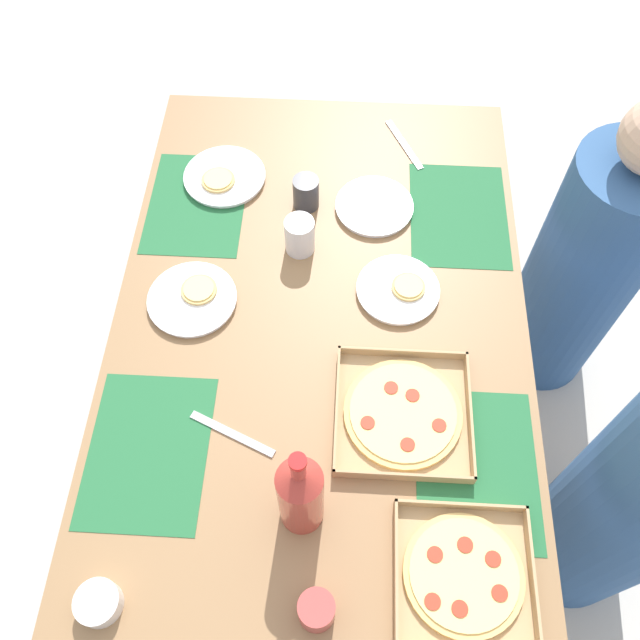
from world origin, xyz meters
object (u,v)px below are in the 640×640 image
at_px(plate_far_right, 374,207).
at_px(cup_spare, 316,610).
at_px(cup_clear_left, 300,236).
at_px(plate_near_left, 224,177).
at_px(cup_red, 306,193).
at_px(soda_bottle, 300,494).
at_px(diner_left_seat, 583,270).
at_px(plate_far_left, 399,290).
at_px(plate_near_right, 193,298).
at_px(condiment_bowl, 98,603).
at_px(diner_right_seat, 631,504).
at_px(pizza_box_edge_far, 403,413).
at_px(pizza_box_corner_right, 463,575).

distance_m(plate_far_right, cup_spare, 1.03).
bearing_deg(cup_clear_left, cup_spare, 6.05).
relative_size(plate_near_left, cup_red, 2.46).
bearing_deg(soda_bottle, diner_left_seat, 136.61).
relative_size(plate_far_left, plate_near_right, 0.94).
xyz_separation_m(condiment_bowl, diner_right_seat, (-0.31, 1.15, -0.22)).
height_order(condiment_bowl, diner_right_seat, diner_right_seat).
distance_m(pizza_box_edge_far, condiment_bowl, 0.73).
bearing_deg(plate_near_left, soda_bottle, 17.07).
distance_m(plate_far_left, diner_right_seat, 0.76).
xyz_separation_m(plate_near_left, condiment_bowl, (1.11, -0.10, 0.01)).
height_order(pizza_box_corner_right, diner_right_seat, diner_right_seat).
bearing_deg(condiment_bowl, plate_far_left, 142.67).
xyz_separation_m(pizza_box_edge_far, plate_far_right, (-0.60, -0.07, -0.00)).
distance_m(cup_red, diner_left_seat, 0.87).
height_order(soda_bottle, cup_clear_left, soda_bottle).
relative_size(pizza_box_corner_right, plate_near_left, 1.19).
height_order(cup_spare, condiment_bowl, cup_spare).
height_order(pizza_box_corner_right, plate_near_right, pizza_box_corner_right).
bearing_deg(soda_bottle, pizza_box_edge_far, 137.58).
height_order(pizza_box_corner_right, cup_clear_left, cup_clear_left).
height_order(plate_far_right, soda_bottle, soda_bottle).
bearing_deg(plate_near_right, pizza_box_edge_far, 61.53).
height_order(plate_near_left, diner_left_seat, diner_left_seat).
bearing_deg(plate_near_right, diner_right_seat, 70.07).
bearing_deg(pizza_box_edge_far, plate_near_left, -144.40).
relative_size(plate_far_right, cup_spare, 2.47).
distance_m(soda_bottle, diner_right_seat, 0.85).
bearing_deg(cup_clear_left, cup_red, 177.67).
bearing_deg(cup_clear_left, pizza_box_corner_right, 25.42).
height_order(pizza_box_corner_right, diner_left_seat, diner_left_seat).
relative_size(plate_far_right, diner_right_seat, 0.18).
bearing_deg(diner_right_seat, diner_left_seat, 180.00).
distance_m(cup_spare, diner_left_seat, 1.28).
distance_m(plate_far_left, condiment_bowl, 0.96).
bearing_deg(plate_near_right, plate_far_left, 96.03).
distance_m(pizza_box_corner_right, soda_bottle, 0.36).
distance_m(plate_far_right, cup_red, 0.19).
height_order(plate_near_right, cup_clear_left, cup_clear_left).
bearing_deg(plate_far_left, plate_far_right, -166.42).
distance_m(plate_far_right, condiment_bowl, 1.15).
height_order(plate_near_right, diner_right_seat, diner_right_seat).
distance_m(pizza_box_edge_far, diner_left_seat, 0.86).
relative_size(condiment_bowl, diner_right_seat, 0.07).
xyz_separation_m(pizza_box_edge_far, diner_left_seat, (-0.59, 0.57, -0.24)).
bearing_deg(pizza_box_edge_far, plate_far_left, -179.03).
relative_size(plate_near_right, diner_right_seat, 0.19).
relative_size(plate_near_left, diner_right_seat, 0.20).
relative_size(plate_far_left, diner_right_seat, 0.18).
distance_m(plate_far_right, soda_bottle, 0.85).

